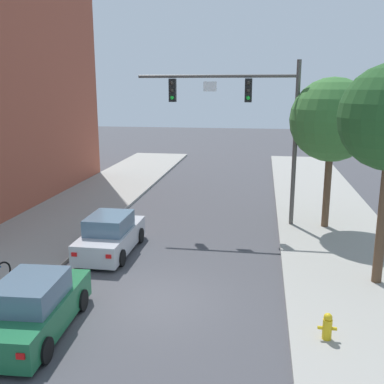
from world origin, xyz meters
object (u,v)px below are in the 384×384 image
fire_hydrant (327,326)px  traffic_signal_mast (249,112)px  car_lead_silver (111,236)px  car_following_green (34,308)px  street_tree_second (332,120)px

fire_hydrant → traffic_signal_mast: bearing=103.7°
car_lead_silver → fire_hydrant: (7.64, -5.43, -0.22)m
car_following_green → street_tree_second: size_ratio=0.64×
car_lead_silver → fire_hydrant: size_ratio=5.89×
car_following_green → fire_hydrant: car_following_green is taller
car_following_green → traffic_signal_mast: bearing=63.9°
traffic_signal_mast → street_tree_second: 3.66m
traffic_signal_mast → car_lead_silver: size_ratio=1.77×
street_tree_second → car_lead_silver: bearing=-153.1°
traffic_signal_mast → car_following_green: traffic_signal_mast is taller
car_lead_silver → car_following_green: bearing=-90.4°
car_lead_silver → street_tree_second: (8.84, 4.48, 4.32)m
street_tree_second → car_following_green: bearing=-130.0°
traffic_signal_mast → car_lead_silver: bearing=-138.4°
traffic_signal_mast → car_following_green: bearing=-116.1°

